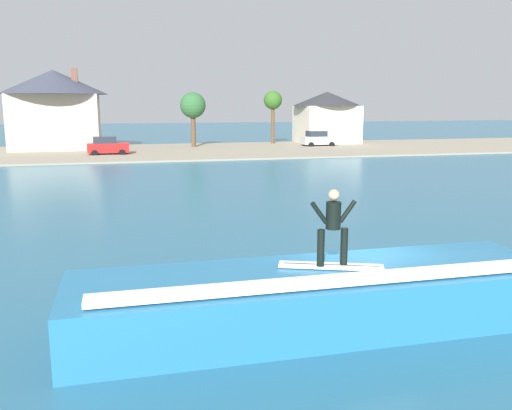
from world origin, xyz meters
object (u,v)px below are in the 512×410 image
at_px(house_with_chimney, 55,104).
at_px(wave_crest, 318,297).
at_px(house_gabled_white, 327,115).
at_px(surfboard, 331,266).
at_px(tree_short_bushy, 193,106).
at_px(surfer, 333,223).
at_px(tree_tall_bare, 273,102).
at_px(car_far_shore, 318,139).
at_px(car_near_shore, 108,146).

bearing_deg(house_with_chimney, wave_crest, -77.94).
xyz_separation_m(wave_crest, house_gabled_white, (20.74, 52.55, 2.84)).
relative_size(surfboard, tree_short_bushy, 0.36).
bearing_deg(surfer, tree_tall_bare, 75.56).
bearing_deg(surfboard, car_far_shore, 69.76).
distance_m(surfer, car_near_shore, 43.48).
distance_m(surfboard, tree_tall_bare, 54.83).
bearing_deg(surfer, house_with_chimney, 102.22).
xyz_separation_m(surfboard, tree_tall_bare, (13.66, 52.98, 3.69)).
relative_size(surfboard, surfer, 1.35).
bearing_deg(surfboard, tree_tall_bare, 75.54).
bearing_deg(wave_crest, tree_tall_bare, 75.28).
bearing_deg(car_far_shore, wave_crest, -110.53).
bearing_deg(tree_short_bushy, wave_crest, -94.33).
bearing_deg(house_gabled_white, tree_short_bushy, -170.51).
bearing_deg(tree_short_bushy, surfer, -94.07).
bearing_deg(house_gabled_white, car_near_shore, -159.63).
bearing_deg(wave_crest, car_far_shore, 69.47).
xyz_separation_m(car_near_shore, house_with_chimney, (-5.38, 7.83, 3.94)).
distance_m(wave_crest, car_far_shore, 51.16).
relative_size(car_far_shore, house_gabled_white, 0.46).
height_order(house_with_chimney, tree_tall_bare, house_with_chimney).
bearing_deg(car_near_shore, house_gabled_white, 20.37).
xyz_separation_m(house_gabled_white, tree_short_bushy, (-16.98, -2.84, 1.14)).
distance_m(surfer, car_far_shore, 51.35).
distance_m(surfboard, house_with_chimney, 52.18).
relative_size(house_with_chimney, house_gabled_white, 1.31).
distance_m(surfboard, house_gabled_white, 56.67).
relative_size(house_with_chimney, tree_short_bushy, 1.79).
height_order(surfboard, car_near_shore, car_near_shore).
bearing_deg(tree_short_bushy, house_with_chimney, 176.27).
xyz_separation_m(wave_crest, house_with_chimney, (-10.82, 50.67, 4.21)).
bearing_deg(tree_short_bushy, surfboard, -94.09).
relative_size(surfer, car_far_shore, 0.43).
bearing_deg(wave_crest, tree_short_bushy, 85.67).
bearing_deg(car_near_shore, surfboard, -82.55).
bearing_deg(house_with_chimney, surfboard, -77.79).
xyz_separation_m(car_far_shore, house_gabled_white, (2.80, 4.64, 2.56)).
height_order(car_far_shore, tree_tall_bare, tree_tall_bare).
bearing_deg(surfer, house_gabled_white, 68.75).
bearing_deg(wave_crest, house_with_chimney, 102.06).
bearing_deg(surfboard, tree_short_bushy, 85.91).
xyz_separation_m(surfboard, tree_short_bushy, (3.57, 49.94, 3.20)).
xyz_separation_m(wave_crest, tree_short_bushy, (3.76, 49.72, 3.98)).
bearing_deg(car_far_shore, tree_tall_bare, 130.14).
bearing_deg(house_with_chimney, car_far_shore, -5.48).
relative_size(surfer, tree_tall_bare, 0.26).
bearing_deg(house_with_chimney, tree_short_bushy, -3.73).
xyz_separation_m(wave_crest, car_far_shore, (17.94, 47.91, 0.27)).
xyz_separation_m(surfer, tree_short_bushy, (3.55, 49.97, 2.24)).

